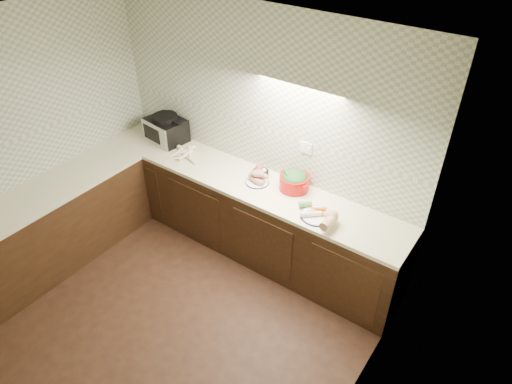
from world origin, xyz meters
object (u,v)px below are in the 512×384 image
Objects in this scene: onion_bowl at (260,172)px; dutch_oven at (294,180)px; toaster_oven at (166,129)px; veg_plate at (324,215)px; parsnip_pile at (185,154)px; sweet_potato_plate at (258,178)px.

onion_bowl is 0.44× the size of dutch_oven.
toaster_oven is 2.23m from veg_plate.
parsnip_pile is 0.88× the size of veg_plate.
toaster_oven is 1.27× the size of dutch_oven.
dutch_oven is at bearing 7.38° from parsnip_pile.
onion_bowl is at bearing 164.18° from veg_plate.
onion_bowl is at bearing -158.09° from dutch_oven.
sweet_potato_plate is at bearing -67.01° from onion_bowl.
veg_plate is (0.88, -0.25, 0.00)m from onion_bowl.
sweet_potato_plate is (0.96, 0.05, 0.03)m from parsnip_pile.
dutch_oven is at bearing 1.25° from onion_bowl.
parsnip_pile is 1.33m from dutch_oven.
parsnip_pile is at bearing 177.18° from veg_plate.
sweet_potato_plate reaches higher than veg_plate.
veg_plate is (2.21, -0.23, -0.10)m from toaster_oven.
dutch_oven reaches higher than onion_bowl.
toaster_oven is at bearing -179.19° from onion_bowl.
veg_plate is (0.48, -0.26, -0.05)m from dutch_oven.
dutch_oven is 0.55m from veg_plate.
veg_plate is at bearing -9.29° from sweet_potato_plate.
sweet_potato_plate is 1.47× the size of onion_bowl.
parsnip_pile is 1.80m from veg_plate.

